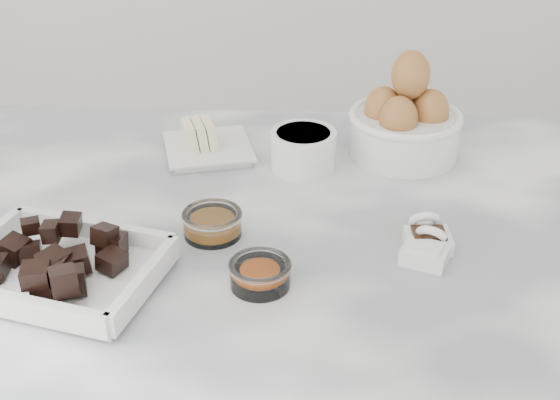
# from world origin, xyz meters

# --- Properties ---
(marble_slab) EXTENTS (1.20, 0.80, 0.04)m
(marble_slab) POSITION_xyz_m (0.00, 0.00, 0.92)
(marble_slab) COLOR white
(marble_slab) RESTS_ON cabinet
(chocolate_dish) EXTENTS (0.26, 0.22, 0.06)m
(chocolate_dish) POSITION_xyz_m (-0.22, -0.10, 0.96)
(chocolate_dish) COLOR white
(chocolate_dish) RESTS_ON marble_slab
(butter_plate) EXTENTS (0.15, 0.15, 0.05)m
(butter_plate) POSITION_xyz_m (-0.10, 0.23, 0.96)
(butter_plate) COLOR white
(butter_plate) RESTS_ON marble_slab
(sugar_ramekin) EXTENTS (0.10, 0.10, 0.06)m
(sugar_ramekin) POSITION_xyz_m (0.05, 0.19, 0.97)
(sugar_ramekin) COLOR white
(sugar_ramekin) RESTS_ON marble_slab
(egg_bowl) EXTENTS (0.17, 0.17, 0.16)m
(egg_bowl) POSITION_xyz_m (0.20, 0.25, 0.99)
(egg_bowl) COLOR white
(egg_bowl) RESTS_ON marble_slab
(honey_bowl) EXTENTS (0.08, 0.08, 0.03)m
(honey_bowl) POSITION_xyz_m (-0.06, 0.01, 0.96)
(honey_bowl) COLOR white
(honey_bowl) RESTS_ON marble_slab
(zest_bowl) EXTENTS (0.07, 0.07, 0.03)m
(zest_bowl) POSITION_xyz_m (0.00, -0.09, 0.96)
(zest_bowl) COLOR white
(zest_bowl) RESTS_ON marble_slab
(vanilla_spoon) EXTENTS (0.06, 0.07, 0.04)m
(vanilla_spoon) POSITION_xyz_m (0.20, -0.00, 0.95)
(vanilla_spoon) COLOR white
(vanilla_spoon) RESTS_ON marble_slab
(salt_spoon) EXTENTS (0.07, 0.08, 0.04)m
(salt_spoon) POSITION_xyz_m (0.20, -0.03, 0.95)
(salt_spoon) COLOR white
(salt_spoon) RESTS_ON marble_slab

